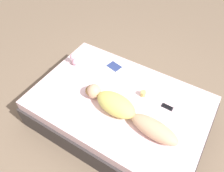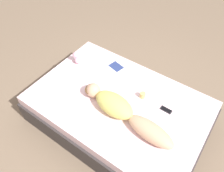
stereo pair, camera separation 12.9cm
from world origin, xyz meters
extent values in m
plane|color=#7A6651|center=(0.00, 0.00, 0.00)|extent=(12.00, 12.00, 0.00)
cube|color=#383333|center=(0.00, 0.00, 0.19)|extent=(1.56, 2.33, 0.37)
cube|color=silver|center=(0.00, 0.00, 0.45)|extent=(1.50, 2.27, 0.15)
ellipsoid|color=tan|center=(-0.22, -0.58, 0.61)|extent=(0.30, 0.62, 0.17)
ellipsoid|color=#D1C660|center=(-0.16, -0.04, 0.63)|extent=(0.36, 0.58, 0.21)
ellipsoid|color=brown|center=(-0.12, 0.34, 0.62)|extent=(0.21, 0.20, 0.11)
sphere|color=tan|center=(-0.13, 0.32, 0.62)|extent=(0.19, 0.19, 0.19)
cube|color=white|center=(0.28, 0.44, 0.53)|extent=(0.29, 0.33, 0.01)
cube|color=white|center=(0.50, 0.39, 0.53)|extent=(0.29, 0.33, 0.01)
cube|color=navy|center=(0.50, 0.39, 0.53)|extent=(0.19, 0.23, 0.00)
cylinder|color=tan|center=(0.22, -0.23, 0.56)|extent=(0.07, 0.07, 0.08)
cylinder|color=black|center=(0.22, -0.23, 0.59)|extent=(0.06, 0.06, 0.00)
torus|color=tan|center=(0.26, -0.23, 0.56)|extent=(0.05, 0.01, 0.05)
cube|color=black|center=(0.21, -0.58, 0.53)|extent=(0.07, 0.15, 0.01)
cube|color=black|center=(0.21, -0.58, 0.53)|extent=(0.06, 0.12, 0.00)
ellipsoid|color=#DB9EB2|center=(0.25, 0.92, 0.57)|extent=(0.12, 0.11, 0.10)
sphere|color=#DB9EB2|center=(0.25, 0.96, 0.65)|extent=(0.09, 0.09, 0.09)
camera|label=1|loc=(-1.58, -0.85, 2.78)|focal=35.00mm
camera|label=2|loc=(-1.51, -0.96, 2.78)|focal=35.00mm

